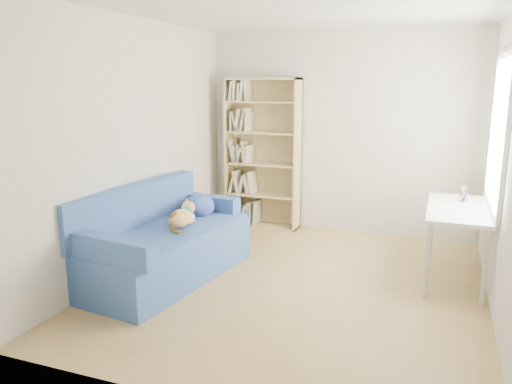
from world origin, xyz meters
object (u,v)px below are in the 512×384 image
sofa (163,243)px  desk (458,214)px  pen_cup (463,195)px  bookshelf (263,160)px

sofa → desk: 2.95m
sofa → pen_cup: size_ratio=11.90×
pen_cup → sofa: bearing=-156.0°
bookshelf → desk: bearing=-24.8°
desk → pen_cup: pen_cup is taller
desk → sofa: bearing=-161.0°
sofa → bookshelf: 2.19m
desk → bookshelf: bearing=155.2°
bookshelf → pen_cup: 2.63m
bookshelf → pen_cup: bookshelf is taller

